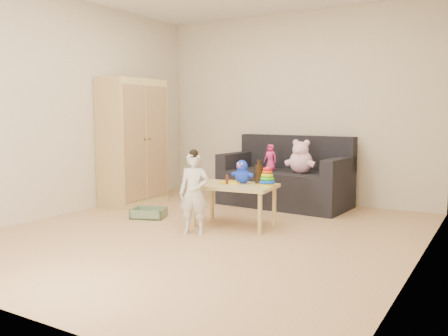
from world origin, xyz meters
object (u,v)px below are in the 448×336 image
Objects in this scene: sofa at (284,188)px; toddler at (194,194)px; wardrobe at (133,142)px; play_table at (234,205)px.

toddler is (-0.19, -1.83, 0.17)m from sofa.
sofa is 2.04× the size of toddler.
toddler is at bearing -29.93° from wardrobe.
wardrobe is 1.94m from toddler.
toddler reaches higher than sofa.
sofa is (1.84, 0.88, -0.60)m from wardrobe.
play_table is (1.83, -0.45, -0.61)m from wardrobe.
sofa is 1.33m from play_table.
toddler reaches higher than play_table.
wardrobe reaches higher than play_table.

